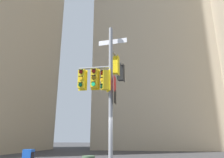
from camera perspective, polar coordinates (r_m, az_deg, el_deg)
name	(u,v)px	position (r m, az deg, el deg)	size (l,w,h in m)	color
building_mid_block	(152,42)	(39.53, 11.25, 10.10)	(17.86, 17.86, 37.59)	tan
signal_pole_assembly	(107,81)	(11.05, -1.46, -0.51)	(2.67, 3.11, 7.43)	gray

